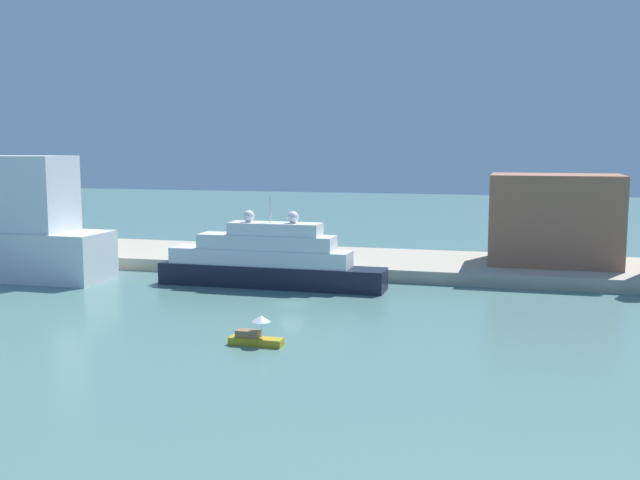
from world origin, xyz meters
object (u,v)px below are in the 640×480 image
object	(u,v)px
small_motorboat	(256,335)
parked_car	(240,254)
person_figure	(275,255)
harbor_building	(555,219)
mooring_bollard	(339,264)
large_yacht	(268,261)

from	to	relation	value
small_motorboat	parked_car	size ratio (longest dim) A/B	1.14
parked_car	person_figure	distance (m)	5.96
person_figure	small_motorboat	bearing A→B (deg)	-73.80
harbor_building	mooring_bollard	distance (m)	30.24
parked_car	small_motorboat	bearing A→B (deg)	-66.71
large_yacht	parked_car	distance (m)	13.99
parked_car	mooring_bollard	world-z (taller)	parked_car
large_yacht	parked_car	xyz separation A→B (m)	(-8.15, 11.32, -0.95)
person_figure	mooring_bollard	xyz separation A→B (m)	(9.69, -1.98, -0.47)
harbor_building	mooring_bollard	xyz separation A→B (m)	(-27.84, -10.32, -5.77)
harbor_building	parked_car	xyz separation A→B (m)	(-43.29, -6.80, -5.47)
mooring_bollard	large_yacht	bearing A→B (deg)	-133.04
large_yacht	harbor_building	size ratio (longest dim) A/B	1.70
harbor_building	person_figure	bearing A→B (deg)	-167.48
small_motorboat	harbor_building	bearing A→B (deg)	58.94
harbor_building	small_motorboat	bearing A→B (deg)	-121.06
large_yacht	person_figure	size ratio (longest dim) A/B	17.16
small_motorboat	mooring_bollard	distance (m)	34.47
harbor_building	parked_car	distance (m)	44.16
parked_car	person_figure	xyz separation A→B (m)	(5.76, -1.53, 0.17)
large_yacht	mooring_bollard	distance (m)	10.76
large_yacht	person_figure	bearing A→B (deg)	103.75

